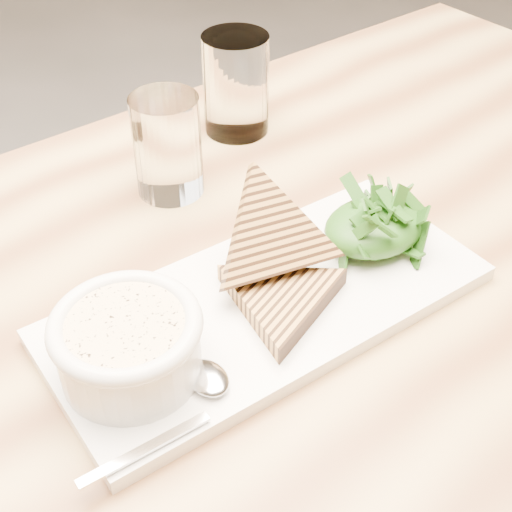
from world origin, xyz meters
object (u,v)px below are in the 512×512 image
platter (268,303)px  glass_near (167,146)px  soup_bowl (129,351)px  table_top (339,298)px  glass_far (236,85)px

platter → glass_near: (0.01, 0.22, 0.05)m
platter → soup_bowl: 0.14m
table_top → soup_bowl: soup_bowl is taller
table_top → glass_near: bearing=105.7°
table_top → soup_bowl: (-0.22, -0.00, 0.06)m
table_top → glass_far: bearing=77.3°
table_top → platter: size_ratio=3.13×
table_top → glass_far: 0.32m
table_top → soup_bowl: size_ratio=11.11×
platter → soup_bowl: size_ratio=3.55×
table_top → glass_far: glass_far is taller
glass_near → glass_far: size_ratio=0.92×
soup_bowl → glass_near: 0.28m
soup_bowl → platter: bearing=5.0°
glass_near → soup_bowl: bearing=-123.6°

